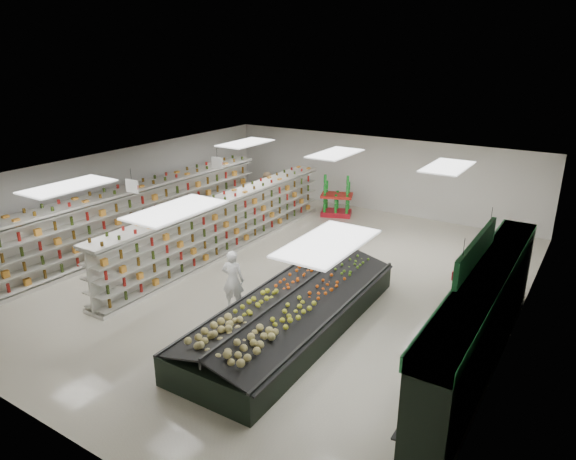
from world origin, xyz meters
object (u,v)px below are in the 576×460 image
Objects in this scene: gondola_left at (133,220)px; produce_island at (293,311)px; soda_endcap at (337,197)px; shopper_background at (268,193)px; shopper_main at (233,280)px; gondola_center at (226,226)px.

produce_island is (7.76, -1.78, -0.51)m from gondola_left.
soda_endcap is at bearing 110.81° from produce_island.
shopper_background is at bearing 128.27° from produce_island.
gondola_left is 7.45× the size of shopper_main.
gondola_left is 3.34m from gondola_center.
soda_endcap is at bearing 59.68° from gondola_left.
soda_endcap is 8.96m from shopper_main.
gondola_center is at bearing -167.19° from shopper_background.
soda_endcap is at bearing 76.02° from gondola_center.
shopper_main is at bearing -15.26° from gondola_left.
produce_island is at bearing -143.90° from shopper_background.
gondola_center is 6.78× the size of soda_endcap.
produce_island is (4.76, -3.23, -0.41)m from gondola_center.
gondola_center is 4.39m from shopper_background.
soda_endcap is (-3.37, 8.86, 0.32)m from produce_island.
gondola_left is at bearing -33.96° from shopper_main.
soda_endcap is 0.98× the size of shopper_main.
produce_island is at bearing 162.11° from shopper_main.
gondola_center is 6.66× the size of shopper_main.
gondola_left is at bearing 167.05° from produce_island.
shopper_background is at bearing -79.11° from shopper_main.
gondola_center is 6.12× the size of shopper_background.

